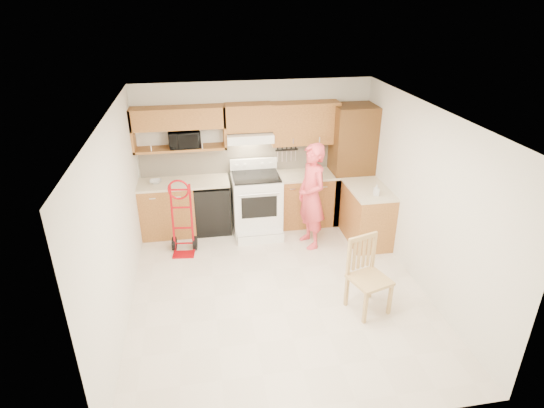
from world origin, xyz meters
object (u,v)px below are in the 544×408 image
object	(u,v)px
microwave	(184,139)
person	(311,196)
dining_chair	(370,277)
range	(257,199)
hand_truck	(182,221)

from	to	relation	value
microwave	person	size ratio (longest dim) A/B	0.29
dining_chair	range	bearing A→B (deg)	97.79
microwave	person	distance (m)	2.27
hand_truck	dining_chair	xyz separation A→B (m)	(2.38, -1.85, -0.06)
microwave	person	bearing A→B (deg)	-31.70
range	hand_truck	distance (m)	1.36
range	dining_chair	bearing A→B (deg)	-64.73
person	hand_truck	distance (m)	2.07
microwave	dining_chair	size ratio (longest dim) A/B	0.50
range	dining_chair	distance (m)	2.63
range	person	size ratio (longest dim) A/B	0.69
person	dining_chair	bearing A→B (deg)	-2.50
hand_truck	microwave	bearing A→B (deg)	88.51
microwave	dining_chair	bearing A→B (deg)	-56.05
microwave	hand_truck	bearing A→B (deg)	-104.11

